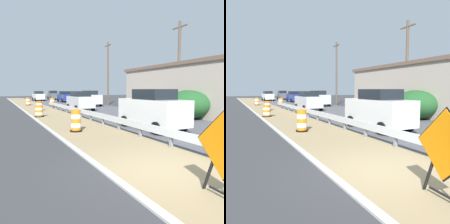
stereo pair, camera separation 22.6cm
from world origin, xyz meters
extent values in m
plane|color=#333335|center=(0.00, 0.00, 0.00)|extent=(160.00, 160.00, 0.00)
cube|color=#8E7A56|center=(0.55, 0.00, 0.00)|extent=(3.51, 120.00, 0.01)
cube|color=#ADADA8|center=(-1.30, 0.00, 0.00)|extent=(0.20, 120.00, 0.11)
cube|color=silver|center=(2.06, 1.80, 0.55)|extent=(0.08, 43.84, 0.32)
cube|color=slate|center=(2.14, -0.29, 0.35)|extent=(0.12, 0.12, 0.70)
cube|color=slate|center=(2.14, 1.80, 0.35)|extent=(0.12, 0.12, 0.70)
cube|color=slate|center=(2.14, 3.89, 0.35)|extent=(0.12, 0.12, 0.70)
cube|color=slate|center=(2.14, 5.98, 0.35)|extent=(0.12, 0.12, 0.70)
cube|color=slate|center=(2.14, 8.06, 0.35)|extent=(0.12, 0.12, 0.70)
cube|color=slate|center=(2.14, 10.15, 0.35)|extent=(0.12, 0.12, 0.70)
cube|color=slate|center=(2.14, 12.24, 0.35)|extent=(0.12, 0.12, 0.70)
cube|color=slate|center=(2.14, 14.33, 0.35)|extent=(0.12, 0.12, 0.70)
cube|color=slate|center=(2.14, 16.42, 0.35)|extent=(0.12, 0.12, 0.70)
cube|color=slate|center=(2.14, 18.50, 0.35)|extent=(0.12, 0.12, 0.70)
cube|color=slate|center=(2.14, 20.59, 0.35)|extent=(0.12, 0.12, 0.70)
cube|color=slate|center=(2.14, 22.68, 0.35)|extent=(0.12, 0.12, 0.70)
cube|color=black|center=(0.21, -1.57, 0.52)|extent=(0.08, 0.39, 1.06)
cube|color=black|center=(0.18, -1.92, 0.12)|extent=(0.10, 0.72, 0.04)
cube|color=orange|center=(0.16, -1.92, 1.12)|extent=(0.15, 1.42, 1.42)
cube|color=black|center=(0.18, -1.92, 1.12)|extent=(0.14, 1.50, 1.51)
cylinder|color=orange|center=(3.40, 3.79, 0.10)|extent=(0.59, 0.59, 0.21)
cylinder|color=white|center=(3.40, 3.79, 0.31)|extent=(0.59, 0.59, 0.21)
cylinder|color=orange|center=(3.40, 3.79, 0.52)|extent=(0.59, 0.59, 0.21)
cylinder|color=white|center=(3.40, 3.79, 0.73)|extent=(0.59, 0.59, 0.21)
cylinder|color=orange|center=(3.40, 3.79, 0.94)|extent=(0.59, 0.59, 0.21)
cylinder|color=black|center=(3.40, 3.79, 0.04)|extent=(0.74, 0.74, 0.08)
cylinder|color=orange|center=(-0.12, 6.56, 0.11)|extent=(0.51, 0.51, 0.23)
cylinder|color=white|center=(-0.12, 6.56, 0.34)|extent=(0.51, 0.51, 0.23)
cylinder|color=orange|center=(-0.12, 6.56, 0.57)|extent=(0.51, 0.51, 0.23)
cylinder|color=white|center=(-0.12, 6.56, 0.80)|extent=(0.51, 0.51, 0.23)
cylinder|color=orange|center=(-0.12, 6.56, 1.03)|extent=(0.51, 0.51, 0.23)
cylinder|color=black|center=(-0.12, 6.56, 0.04)|extent=(0.64, 0.64, 0.08)
cylinder|color=orange|center=(-0.75, 14.12, 0.10)|extent=(0.59, 0.59, 0.19)
cylinder|color=white|center=(-0.75, 14.12, 0.29)|extent=(0.59, 0.59, 0.19)
cylinder|color=orange|center=(-0.75, 14.12, 0.48)|extent=(0.59, 0.59, 0.19)
cylinder|color=white|center=(-0.75, 14.12, 0.67)|extent=(0.59, 0.59, 0.19)
cylinder|color=orange|center=(-0.75, 14.12, 0.86)|extent=(0.59, 0.59, 0.19)
cylinder|color=black|center=(-0.75, 14.12, 0.04)|extent=(0.73, 0.73, 0.08)
cylinder|color=orange|center=(0.21, 19.85, 0.10)|extent=(0.56, 0.56, 0.20)
cylinder|color=white|center=(0.21, 19.85, 0.29)|extent=(0.56, 0.56, 0.20)
cylinder|color=orange|center=(0.21, 19.85, 0.49)|extent=(0.56, 0.56, 0.20)
cylinder|color=white|center=(0.21, 19.85, 0.69)|extent=(0.56, 0.56, 0.20)
cylinder|color=orange|center=(0.21, 19.85, 0.88)|extent=(0.56, 0.56, 0.20)
cylinder|color=black|center=(0.21, 19.85, 0.04)|extent=(0.71, 0.71, 0.08)
cylinder|color=orange|center=(2.90, 25.93, 0.11)|extent=(0.60, 0.60, 0.22)
cylinder|color=white|center=(2.90, 25.93, 0.32)|extent=(0.60, 0.60, 0.22)
cylinder|color=orange|center=(2.90, 25.93, 0.54)|extent=(0.60, 0.60, 0.22)
cylinder|color=white|center=(2.90, 25.93, 0.76)|extent=(0.60, 0.60, 0.22)
cylinder|color=orange|center=(2.90, 25.93, 0.97)|extent=(0.60, 0.60, 0.22)
cylinder|color=black|center=(2.90, 25.93, 0.04)|extent=(0.75, 0.75, 0.08)
cylinder|color=orange|center=(0.19, 29.05, 0.11)|extent=(0.57, 0.57, 0.21)
cylinder|color=white|center=(0.19, 29.05, 0.32)|extent=(0.57, 0.57, 0.21)
cylinder|color=orange|center=(0.19, 29.05, 0.53)|extent=(0.57, 0.57, 0.21)
cylinder|color=white|center=(0.19, 29.05, 0.74)|extent=(0.57, 0.57, 0.21)
cylinder|color=orange|center=(0.19, 29.05, 0.96)|extent=(0.57, 0.57, 0.21)
cylinder|color=black|center=(0.19, 29.05, 0.04)|extent=(0.71, 0.71, 0.08)
cube|color=silver|center=(3.77, 42.33, 0.85)|extent=(1.82, 4.22, 1.05)
cube|color=black|center=(3.77, 42.16, 1.65)|extent=(1.59, 1.96, 0.56)
cylinder|color=black|center=(2.88, 43.69, 0.32)|extent=(0.23, 0.64, 0.64)
cylinder|color=black|center=(4.60, 43.73, 0.32)|extent=(0.23, 0.64, 0.64)
cylinder|color=black|center=(2.94, 40.93, 0.32)|extent=(0.23, 0.64, 0.64)
cylinder|color=black|center=(4.66, 40.97, 0.32)|extent=(0.23, 0.64, 0.64)
cube|color=navy|center=(7.34, 35.49, 0.85)|extent=(1.92, 4.48, 1.06)
cube|color=black|center=(7.34, 35.67, 1.66)|extent=(1.72, 2.07, 0.56)
cylinder|color=black|center=(8.30, 34.02, 0.32)|extent=(0.22, 0.64, 0.64)
cylinder|color=black|center=(6.40, 34.01, 0.32)|extent=(0.22, 0.64, 0.64)
cylinder|color=black|center=(8.29, 36.97, 0.32)|extent=(0.22, 0.64, 0.64)
cylinder|color=black|center=(6.39, 36.96, 0.32)|extent=(0.22, 0.64, 0.64)
cube|color=silver|center=(3.91, 5.41, 1.00)|extent=(1.77, 4.52, 1.35)
cube|color=black|center=(3.91, 5.23, 1.95)|extent=(1.57, 2.09, 0.56)
cylinder|color=black|center=(3.04, 6.88, 0.32)|extent=(0.23, 0.64, 0.64)
cylinder|color=black|center=(4.75, 6.90, 0.32)|extent=(0.23, 0.64, 0.64)
cylinder|color=black|center=(3.08, 3.91, 0.32)|extent=(0.23, 0.64, 0.64)
cylinder|color=black|center=(4.79, 3.94, 0.32)|extent=(0.23, 0.64, 0.64)
cube|color=silver|center=(7.68, 24.13, 0.92)|extent=(1.86, 4.63, 1.21)
cube|color=black|center=(7.68, 24.32, 1.81)|extent=(1.63, 2.15, 0.56)
cylinder|color=black|center=(8.52, 22.60, 0.32)|extent=(0.24, 0.65, 0.64)
cylinder|color=black|center=(6.77, 22.64, 0.32)|extent=(0.24, 0.65, 0.64)
cylinder|color=black|center=(8.59, 25.63, 0.32)|extent=(0.24, 0.65, 0.64)
cylinder|color=black|center=(6.84, 25.67, 0.32)|extent=(0.24, 0.65, 0.64)
cube|color=silver|center=(4.24, 18.40, 0.90)|extent=(1.89, 4.09, 1.17)
cube|color=black|center=(4.24, 18.23, 1.77)|extent=(1.67, 1.90, 0.56)
cylinder|color=black|center=(3.30, 19.72, 0.32)|extent=(0.23, 0.64, 0.64)
cylinder|color=black|center=(5.12, 19.75, 0.32)|extent=(0.23, 0.64, 0.64)
cylinder|color=black|center=(3.35, 17.04, 0.32)|extent=(0.23, 0.64, 0.64)
cylinder|color=black|center=(5.17, 17.07, 0.32)|extent=(0.23, 0.64, 0.64)
cube|color=#4C5156|center=(7.58, 46.34, 0.87)|extent=(1.77, 4.14, 1.10)
cube|color=black|center=(7.58, 46.50, 1.70)|extent=(1.58, 1.91, 0.56)
cylinder|color=black|center=(8.43, 44.97, 0.32)|extent=(0.23, 0.64, 0.64)
cylinder|color=black|center=(6.70, 44.98, 0.32)|extent=(0.23, 0.64, 0.64)
cylinder|color=black|center=(8.45, 47.69, 0.32)|extent=(0.23, 0.64, 0.64)
cylinder|color=black|center=(6.72, 47.71, 0.32)|extent=(0.23, 0.64, 0.64)
cube|color=#AD9E8E|center=(12.90, 10.55, 2.10)|extent=(6.54, 14.45, 4.20)
cube|color=brown|center=(12.90, 10.55, 4.35)|extent=(6.80, 15.03, 0.30)
cylinder|color=brown|center=(10.73, 10.57, 4.08)|extent=(0.24, 0.24, 8.15)
cube|color=brown|center=(10.73, 10.57, 7.65)|extent=(0.12, 1.80, 0.10)
cylinder|color=brown|center=(10.67, 24.72, 4.48)|extent=(0.24, 0.24, 8.96)
cube|color=brown|center=(10.67, 24.72, 8.46)|extent=(0.12, 1.80, 0.10)
ellipsoid|color=#1E4C23|center=(9.08, 7.76, 1.08)|extent=(3.33, 3.33, 2.17)
camera|label=1|loc=(-3.80, -4.78, 2.20)|focal=36.25mm
camera|label=2|loc=(-3.60, -4.88, 2.20)|focal=36.25mm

